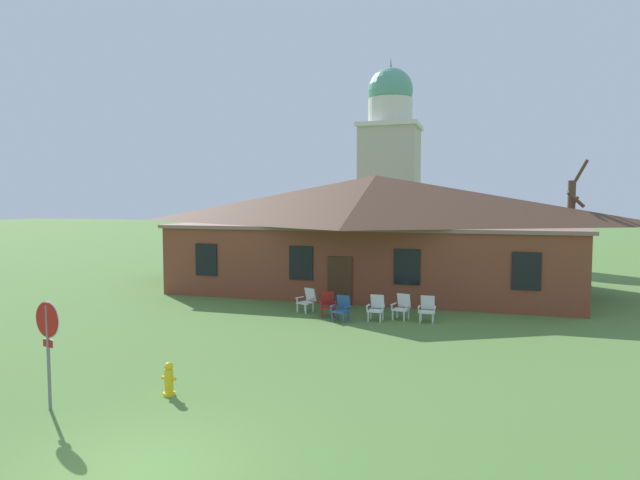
{
  "coord_description": "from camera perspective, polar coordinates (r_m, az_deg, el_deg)",
  "views": [
    {
      "loc": [
        5.51,
        -7.6,
        4.57
      ],
      "look_at": [
        0.41,
        9.13,
        3.28
      ],
      "focal_mm": 30.77,
      "sensor_mm": 36.0,
      "label": 1
    }
  ],
  "objects": [
    {
      "name": "dome_tower",
      "position": [
        48.59,
        7.27,
        7.75
      ],
      "size": [
        5.18,
        5.18,
        16.79
      ],
      "color": "#BCB29E",
      "rests_on": "ground"
    },
    {
      "name": "ground_plane",
      "position": [
        10.44,
        -18.39,
        -21.96
      ],
      "size": [
        200.0,
        200.0,
        0.0
      ],
      "primitive_type": "plane",
      "color": "#517A38"
    },
    {
      "name": "brick_building",
      "position": [
        28.47,
        5.79,
        0.97
      ],
      "size": [
        19.52,
        10.4,
        5.82
      ],
      "color": "brown",
      "rests_on": "ground"
    },
    {
      "name": "lawn_chair_far_side",
      "position": [
        21.08,
        11.09,
        -6.99
      ],
      "size": [
        0.65,
        0.68,
        0.96
      ],
      "color": "silver",
      "rests_on": "ground"
    },
    {
      "name": "lawn_chair_near_door",
      "position": [
        21.6,
        0.8,
        -6.64
      ],
      "size": [
        0.77,
        0.82,
        0.96
      ],
      "color": "maroon",
      "rests_on": "ground"
    },
    {
      "name": "stop_sign",
      "position": [
        13.37,
        -26.46,
        -8.7
      ],
      "size": [
        0.78,
        0.23,
        2.39
      ],
      "color": "slate",
      "rests_on": "ground"
    },
    {
      "name": "lawn_chair_by_porch",
      "position": [
        22.46,
        -1.33,
        -6.22
      ],
      "size": [
        0.8,
        0.84,
        0.96
      ],
      "color": "silver",
      "rests_on": "ground"
    },
    {
      "name": "bare_tree_beside_building",
      "position": [
        29.0,
        24.65,
        0.82
      ],
      "size": [
        1.53,
        1.38,
        6.49
      ],
      "color": "brown",
      "rests_on": "ground"
    },
    {
      "name": "lawn_chair_left_end",
      "position": [
        20.81,
        2.28,
        -7.06
      ],
      "size": [
        0.71,
        0.75,
        0.96
      ],
      "color": "#2D5693",
      "rests_on": "ground"
    },
    {
      "name": "lawn_chair_middle",
      "position": [
        21.02,
        5.88,
        -6.97
      ],
      "size": [
        0.65,
        0.68,
        0.96
      ],
      "color": "white",
      "rests_on": "ground"
    },
    {
      "name": "fire_hydrant",
      "position": [
        13.66,
        -15.45,
        -13.82
      ],
      "size": [
        0.36,
        0.28,
        0.79
      ],
      "color": "gold",
      "rests_on": "ground"
    },
    {
      "name": "lawn_chair_right_end",
      "position": [
        21.35,
        8.52,
        -6.81
      ],
      "size": [
        0.73,
        0.78,
        0.96
      ],
      "color": "white",
      "rests_on": "ground"
    }
  ]
}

